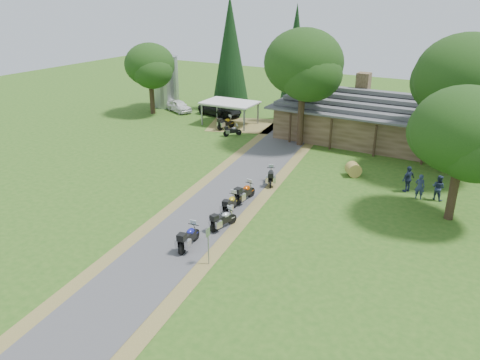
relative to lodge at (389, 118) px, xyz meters
The scene contains 25 objects.
ground 24.86m from the lodge, 104.04° to the right, with size 120.00×120.00×0.00m, color #2A5718.
driveway 21.17m from the lodge, 108.00° to the right, with size 46.00×46.00×0.00m, color #4F4F52.
lodge is the anchor object (origin of this frame).
silo 27.65m from the lodge, behind, with size 3.27×3.27×6.64m, color gray.
carport 16.42m from the lodge, behind, with size 5.66×3.77×2.45m, color white, non-canonical shape.
car_white_sedan 24.53m from the lodge, behind, with size 5.11×2.16×1.70m, color white.
car_dark_suv 19.29m from the lodge, behind, with size 5.87×2.50×2.25m, color black.
motorcycle_row_a 25.73m from the lodge, 100.82° to the right, with size 2.06×0.67×1.41m, color navy, non-canonical shape.
motorcycle_row_b 22.80m from the lodge, 101.05° to the right, with size 1.89×0.62×1.29m, color #ADB1B5, non-canonical shape.
motorcycle_row_c 20.95m from the lodge, 104.10° to the right, with size 1.98×0.64×1.35m, color gold, non-canonical shape.
motorcycle_row_d 19.03m from the lodge, 105.81° to the right, with size 2.06×0.67×1.41m, color #BB3F05, non-canonical shape.
motorcycle_row_e 15.48m from the lodge, 109.03° to the right, with size 1.92×0.63×1.32m, color black, non-canonical shape.
motorcycle_carport_a 16.18m from the lodge, 167.48° to the right, with size 2.05×0.67×1.40m, color gold, non-canonical shape.
motorcycle_carport_b 14.95m from the lodge, 159.15° to the right, with size 1.68×0.55×1.15m, color slate, non-canonical shape.
person_a 12.98m from the lodge, 66.76° to the right, with size 0.60×0.43×2.12m, color navy.
person_b 13.04m from the lodge, 61.33° to the right, with size 0.60×0.43×2.11m, color navy.
person_c 11.80m from the lodge, 69.33° to the right, with size 0.64×0.46×2.26m, color navy.
hay_bale 10.10m from the lodge, 90.87° to the right, with size 1.08×1.08×0.99m, color olive.
sign_post 26.34m from the lodge, 96.32° to the right, with size 0.39×0.07×2.17m, color gray, non-canonical shape.
oak_lodge_left 9.10m from the lodge, 145.72° to the right, with size 7.00×7.00×12.22m, color black, non-canonical shape.
oak_lodge_right 9.23m from the lodge, 41.36° to the right, with size 7.63×7.63×12.12m, color black, non-canonical shape.
oak_driveway 16.04m from the lodge, 62.45° to the right, with size 6.25×6.25×9.32m, color black, non-canonical shape.
oak_silo 26.82m from the lodge, behind, with size 5.64×5.64×9.14m, color black, non-canonical shape.
cedar_near 11.92m from the lodge, 165.29° to the left, with size 3.35×3.35×12.32m, color black.
cedar_far 20.72m from the lodge, 167.60° to the left, with size 4.23×4.23×13.09m, color black.
Camera 1 is at (15.12, -19.73, 13.44)m, focal length 35.00 mm.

